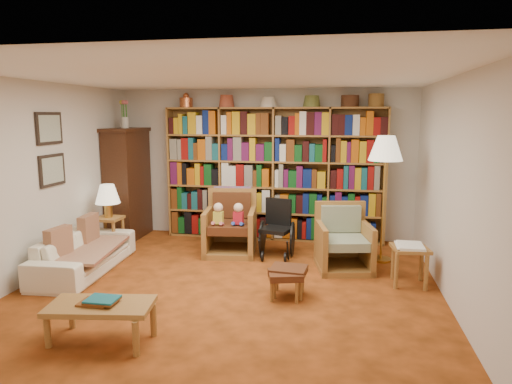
% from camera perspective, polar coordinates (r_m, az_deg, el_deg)
% --- Properties ---
extents(floor, '(5.00, 5.00, 0.00)m').
position_cam_1_polar(floor, '(5.66, -3.34, -11.88)').
color(floor, '#AD4E1A').
rests_on(floor, ground).
extents(ceiling, '(5.00, 5.00, 0.00)m').
position_cam_1_polar(ceiling, '(5.29, -3.61, 14.24)').
color(ceiling, white).
rests_on(ceiling, wall_back).
extents(wall_back, '(5.00, 0.00, 5.00)m').
position_cam_1_polar(wall_back, '(7.76, 0.98, 3.51)').
color(wall_back, silver).
rests_on(wall_back, floor).
extents(wall_front, '(5.00, 0.00, 5.00)m').
position_cam_1_polar(wall_front, '(3.02, -15.02, -6.46)').
color(wall_front, silver).
rests_on(wall_front, floor).
extents(wall_left, '(0.00, 5.00, 5.00)m').
position_cam_1_polar(wall_left, '(6.41, -25.73, 1.28)').
color(wall_left, silver).
rests_on(wall_left, floor).
extents(wall_right, '(0.00, 5.00, 5.00)m').
position_cam_1_polar(wall_right, '(5.32, 23.67, -0.08)').
color(wall_right, silver).
rests_on(wall_right, floor).
extents(bookshelf, '(3.60, 0.30, 2.42)m').
position_cam_1_polar(bookshelf, '(7.57, 2.26, 2.75)').
color(bookshelf, '#A26E32').
rests_on(bookshelf, floor).
extents(curio_cabinet, '(0.50, 0.95, 2.40)m').
position_cam_1_polar(curio_cabinet, '(8.02, -15.75, 1.21)').
color(curio_cabinet, '#3D1E10').
rests_on(curio_cabinet, floor).
extents(framed_pictures, '(0.03, 0.52, 0.97)m').
position_cam_1_polar(framed_pictures, '(6.60, -24.28, 4.88)').
color(framed_pictures, black).
rests_on(framed_pictures, wall_left).
extents(sofa, '(1.83, 0.80, 0.52)m').
position_cam_1_polar(sofa, '(6.56, -20.65, -7.06)').
color(sofa, white).
rests_on(sofa, floor).
extents(sofa_throw, '(0.88, 1.40, 0.04)m').
position_cam_1_polar(sofa_throw, '(6.52, -20.29, -6.78)').
color(sofa_throw, beige).
rests_on(sofa_throw, sofa).
extents(cushion_left, '(0.15, 0.41, 0.40)m').
position_cam_1_polar(cushion_left, '(6.86, -20.17, -4.67)').
color(cushion_left, maroon).
rests_on(cushion_left, sofa).
extents(cushion_right, '(0.17, 0.40, 0.39)m').
position_cam_1_polar(cushion_right, '(6.29, -23.41, -6.14)').
color(cushion_right, maroon).
rests_on(cushion_right, sofa).
extents(side_table_lamp, '(0.37, 0.37, 0.54)m').
position_cam_1_polar(side_table_lamp, '(7.30, -17.87, -4.17)').
color(side_table_lamp, '#A26E32').
rests_on(side_table_lamp, floor).
extents(table_lamp, '(0.37, 0.37, 0.50)m').
position_cam_1_polar(table_lamp, '(7.20, -18.07, -0.38)').
color(table_lamp, '#BE903D').
rests_on(table_lamp, side_table_lamp).
extents(armchair_leather, '(0.85, 0.89, 0.96)m').
position_cam_1_polar(armchair_leather, '(7.00, -3.06, -4.31)').
color(armchair_leather, '#A26E32').
rests_on(armchair_leather, floor).
extents(armchair_sage, '(0.85, 0.87, 0.88)m').
position_cam_1_polar(armchair_sage, '(6.40, 10.94, -6.33)').
color(armchair_sage, '#A26E32').
rests_on(armchair_sage, floor).
extents(wheelchair, '(0.51, 0.67, 0.84)m').
position_cam_1_polar(wheelchair, '(6.81, 2.67, -4.77)').
color(wheelchair, black).
rests_on(wheelchair, floor).
extents(floor_lamp, '(0.47, 0.47, 1.79)m').
position_cam_1_polar(floor_lamp, '(6.60, 15.89, 4.66)').
color(floor_lamp, '#BE903D').
rests_on(floor_lamp, floor).
extents(side_table_papers, '(0.47, 0.47, 0.51)m').
position_cam_1_polar(side_table_papers, '(5.93, 18.69, -7.30)').
color(side_table_papers, '#A26E32').
rests_on(side_table_papers, floor).
extents(footstool_a, '(0.45, 0.41, 0.32)m').
position_cam_1_polar(footstool_a, '(5.26, 3.68, -10.55)').
color(footstool_a, '#542516').
rests_on(footstool_a, floor).
extents(footstool_b, '(0.43, 0.38, 0.34)m').
position_cam_1_polar(footstool_b, '(5.35, 4.10, -9.99)').
color(footstool_b, '#542516').
rests_on(footstool_b, floor).
extents(coffee_table, '(1.00, 0.60, 0.42)m').
position_cam_1_polar(coffee_table, '(4.53, -18.84, -13.62)').
color(coffee_table, '#A26E32').
rests_on(coffee_table, floor).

